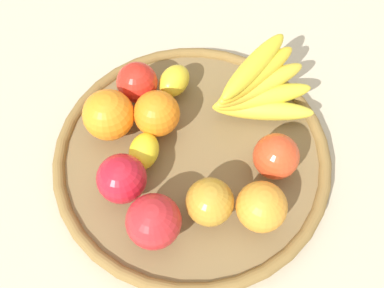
# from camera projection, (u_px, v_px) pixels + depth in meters

# --- Properties ---
(ground_plane) EXTENTS (2.40, 2.40, 0.00)m
(ground_plane) POSITION_uv_depth(u_px,v_px,m) (192.00, 160.00, 0.71)
(ground_plane) COLOR #BFB499
(ground_plane) RESTS_ON ground
(basket) EXTENTS (0.46, 0.46, 0.04)m
(basket) POSITION_uv_depth(u_px,v_px,m) (192.00, 155.00, 0.69)
(basket) COLOR olive
(basket) RESTS_ON ground_plane
(banana_bunch) EXTENTS (0.17, 0.16, 0.10)m
(banana_bunch) POSITION_uv_depth(u_px,v_px,m) (259.00, 87.00, 0.69)
(banana_bunch) COLOR yellow
(banana_bunch) RESTS_ON basket
(apple_3) EXTENTS (0.09, 0.09, 0.07)m
(apple_3) POSITION_uv_depth(u_px,v_px,m) (276.00, 156.00, 0.63)
(apple_3) COLOR #D64521
(apple_3) RESTS_ON basket
(apple_4) EXTENTS (0.08, 0.08, 0.07)m
(apple_4) POSITION_uv_depth(u_px,v_px,m) (210.00, 202.00, 0.60)
(apple_4) COLOR #BE8B2B
(apple_4) RESTS_ON basket
(lemon_0) EXTENTS (0.08, 0.07, 0.05)m
(lemon_0) POSITION_uv_depth(u_px,v_px,m) (144.00, 151.00, 0.65)
(lemon_0) COLOR yellow
(lemon_0) RESTS_ON basket
(apple_1) EXTENTS (0.09, 0.09, 0.08)m
(apple_1) POSITION_uv_depth(u_px,v_px,m) (154.00, 221.00, 0.58)
(apple_1) COLOR red
(apple_1) RESTS_ON basket
(apple_2) EXTENTS (0.08, 0.08, 0.07)m
(apple_2) POSITION_uv_depth(u_px,v_px,m) (137.00, 83.00, 0.71)
(apple_2) COLOR red
(apple_2) RESTS_ON basket
(orange_2) EXTENTS (0.09, 0.09, 0.08)m
(orange_2) POSITION_uv_depth(u_px,v_px,m) (109.00, 115.00, 0.66)
(orange_2) COLOR orange
(orange_2) RESTS_ON basket
(apple_0) EXTENTS (0.11, 0.11, 0.07)m
(apple_0) POSITION_uv_depth(u_px,v_px,m) (122.00, 179.00, 0.61)
(apple_0) COLOR red
(apple_0) RESTS_ON basket
(orange_0) EXTENTS (0.10, 0.10, 0.07)m
(orange_0) POSITION_uv_depth(u_px,v_px,m) (261.00, 207.00, 0.59)
(orange_0) COLOR orange
(orange_0) RESTS_ON basket
(orange_1) EXTENTS (0.10, 0.10, 0.08)m
(orange_1) POSITION_uv_depth(u_px,v_px,m) (157.00, 113.00, 0.67)
(orange_1) COLOR orange
(orange_1) RESTS_ON basket
(lemon_1) EXTENTS (0.07, 0.06, 0.05)m
(lemon_1) POSITION_uv_depth(u_px,v_px,m) (174.00, 81.00, 0.72)
(lemon_1) COLOR yellow
(lemon_1) RESTS_ON basket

